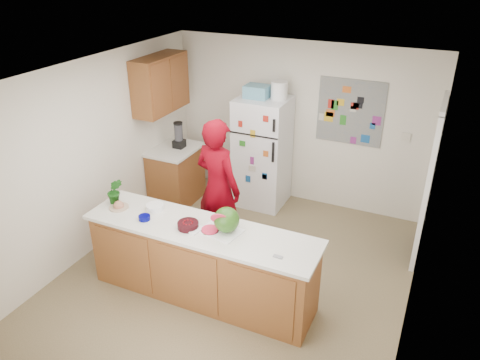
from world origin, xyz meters
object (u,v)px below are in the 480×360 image
at_px(person, 218,188).
at_px(watermelon, 227,220).
at_px(cherry_bowl, 188,225).
at_px(refrigerator, 262,152).

xyz_separation_m(person, watermelon, (0.56, -0.88, 0.15)).
distance_m(person, cherry_bowl, 1.00).
xyz_separation_m(person, cherry_bowl, (0.14, -0.99, 0.04)).
distance_m(watermelon, cherry_bowl, 0.44).
xyz_separation_m(refrigerator, cherry_bowl, (0.13, -2.44, 0.11)).
xyz_separation_m(refrigerator, watermelon, (0.55, -2.33, 0.22)).
bearing_deg(person, cherry_bowl, 112.58).
height_order(refrigerator, watermelon, refrigerator).
bearing_deg(cherry_bowl, watermelon, 14.45).
height_order(watermelon, cherry_bowl, watermelon).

